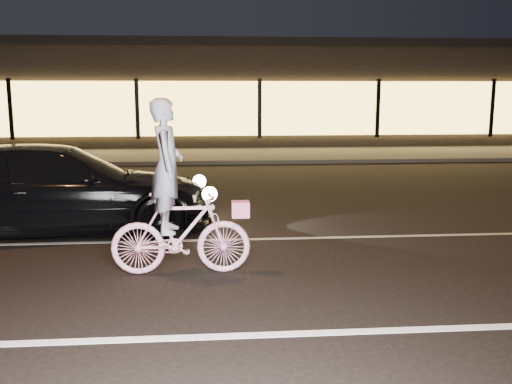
{
  "coord_description": "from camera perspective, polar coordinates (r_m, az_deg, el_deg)",
  "views": [
    {
      "loc": [
        -1.9,
        -6.52,
        2.27
      ],
      "look_at": [
        -1.31,
        0.6,
        1.0
      ],
      "focal_mm": 40.0,
      "sensor_mm": 36.0,
      "label": 1
    }
  ],
  "objects": [
    {
      "name": "ground",
      "position": [
        7.16,
        11.05,
        -8.57
      ],
      "size": [
        90.0,
        90.0,
        0.0
      ],
      "primitive_type": "plane",
      "color": "black",
      "rests_on": "ground"
    },
    {
      "name": "lane_stripe_near",
      "position": [
        5.83,
        15.14,
        -13.16
      ],
      "size": [
        60.0,
        0.12,
        0.01
      ],
      "primitive_type": "cube",
      "color": "silver",
      "rests_on": "ground"
    },
    {
      "name": "lane_stripe_far",
      "position": [
        9.02,
        7.62,
        -4.53
      ],
      "size": [
        60.0,
        0.1,
        0.01
      ],
      "primitive_type": "cube",
      "color": "gray",
      "rests_on": "ground"
    },
    {
      "name": "sidewalk",
      "position": [
        19.73,
        0.82,
        3.7
      ],
      "size": [
        30.0,
        4.0,
        0.12
      ],
      "primitive_type": "cube",
      "color": "#383533",
      "rests_on": "ground"
    },
    {
      "name": "storefront",
      "position": [
        25.55,
        -0.48,
        9.86
      ],
      "size": [
        25.4,
        8.42,
        4.2
      ],
      "color": "black",
      "rests_on": "ground"
    },
    {
      "name": "cyclist",
      "position": [
        7.1,
        -7.9,
        -2.12
      ],
      "size": [
        1.74,
        0.6,
        2.19
      ],
      "rotation": [
        0.0,
        0.0,
        1.57
      ],
      "color": "#E13D76",
      "rests_on": "ground"
    },
    {
      "name": "sedan",
      "position": [
        9.66,
        -19.18,
        0.27
      ],
      "size": [
        5.14,
        2.66,
        1.43
      ],
      "rotation": [
        0.0,
        0.0,
        1.71
      ],
      "color": "black",
      "rests_on": "ground"
    }
  ]
}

